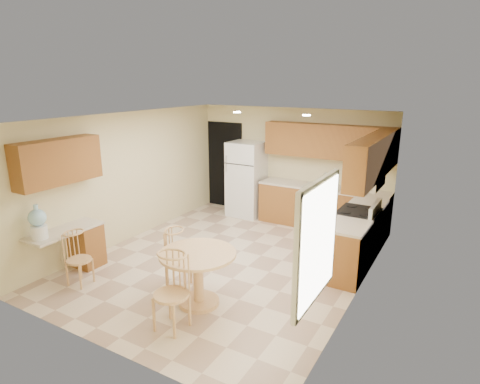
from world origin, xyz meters
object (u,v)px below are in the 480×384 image
Objects in this scene: chair_desk at (74,255)px; water_crock at (38,223)px; stove at (356,235)px; chair_table_b at (165,288)px; dining_table at (198,270)px; refrigerator at (247,179)px; chair_table_a at (174,255)px.

water_crock is at bearing -70.66° from chair_desk.
stove is 1.08× the size of chair_table_b.
water_crock is at bearing -162.86° from dining_table.
chair_table_a is at bearing -77.77° from refrigerator.
chair_table_b is (-1.49, -3.31, 0.14)m from stove.
chair_desk reaches higher than dining_table.
refrigerator reaches higher than stove.
refrigerator is 1.58× the size of stove.
chair_desk is (-1.99, 0.22, -0.10)m from chair_table_b.
dining_table is 2.00× the size of water_crock.
chair_table_b is (0.60, -0.91, 0.05)m from chair_table_a.
chair_table_b reaches higher than dining_table.
stove reaches higher than chair_desk.
chair_table_b is 2.47m from water_crock.
dining_table is at bearing 99.62° from chair_desk.
stove reaches higher than dining_table.
refrigerator reaches higher than water_crock.
chair_desk is (-1.94, -0.53, -0.00)m from dining_table.
refrigerator is at bearing 76.92° from water_crock.
refrigerator reaches higher than chair_table_a.
refrigerator is at bearing 173.53° from chair_table_a.
water_crock reaches higher than dining_table.
water_crock is (-2.44, 0.01, 0.40)m from chair_table_b.
chair_table_b is at bearing -86.17° from dining_table.
chair_table_b is (0.05, -0.75, 0.10)m from dining_table.
chair_table_a reaches higher than chair_desk.
water_crock is at bearing -1.37° from chair_table_b.
stove is 1.29× the size of chair_desk.
water_crock is (-3.92, -3.30, 0.54)m from stove.
refrigerator is 4.64m from water_crock.
chair_table_b is at bearing -0.24° from water_crock.
chair_table_b is at bearing -73.00° from refrigerator.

